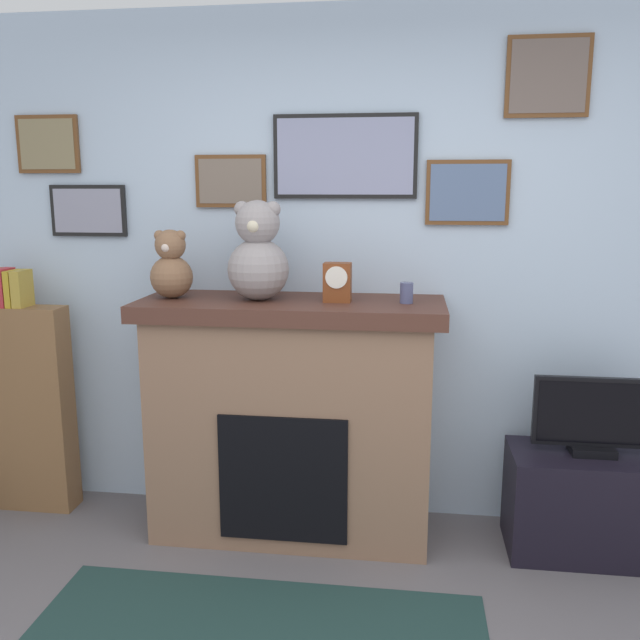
{
  "coord_description": "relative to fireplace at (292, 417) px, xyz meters",
  "views": [
    {
      "loc": [
        0.19,
        -1.45,
        1.72
      ],
      "look_at": [
        -0.23,
        1.68,
        1.1
      ],
      "focal_mm": 37.49,
      "sensor_mm": 36.0,
      "label": 1
    }
  ],
  "objects": [
    {
      "name": "back_wall",
      "position": [
        0.37,
        0.32,
        0.7
      ],
      "size": [
        5.2,
        0.15,
        2.6
      ],
      "color": "silver",
      "rests_on": "ground_plane"
    },
    {
      "name": "fireplace",
      "position": [
        0.0,
        0.0,
        0.0
      ],
      "size": [
        1.47,
        0.58,
        1.19
      ],
      "color": "#8A664E",
      "rests_on": "ground_plane"
    },
    {
      "name": "bookshelf",
      "position": [
        -1.44,
        0.06,
        -0.01
      ],
      "size": [
        0.42,
        0.16,
        1.32
      ],
      "color": "brown",
      "rests_on": "ground_plane"
    },
    {
      "name": "tv_stand",
      "position": [
        1.43,
        -0.04,
        -0.35
      ],
      "size": [
        0.74,
        0.4,
        0.5
      ],
      "primitive_type": "cube",
      "color": "black",
      "rests_on": "ground_plane"
    },
    {
      "name": "television",
      "position": [
        1.43,
        -0.04,
        0.07
      ],
      "size": [
        0.56,
        0.14,
        0.37
      ],
      "color": "black",
      "rests_on": "tv_stand"
    },
    {
      "name": "candle_jar",
      "position": [
        0.55,
        -0.02,
        0.64
      ],
      "size": [
        0.06,
        0.06,
        0.1
      ],
      "primitive_type": "cylinder",
      "color": "#4C517A",
      "rests_on": "fireplace"
    },
    {
      "name": "mantel_clock",
      "position": [
        0.23,
        -0.02,
        0.68
      ],
      "size": [
        0.13,
        0.1,
        0.18
      ],
      "color": "brown",
      "rests_on": "fireplace"
    },
    {
      "name": "teddy_bear_grey",
      "position": [
        -0.59,
        -0.02,
        0.74
      ],
      "size": [
        0.21,
        0.21,
        0.33
      ],
      "color": "#845E43",
      "rests_on": "fireplace"
    },
    {
      "name": "teddy_bear_cream",
      "position": [
        -0.15,
        -0.02,
        0.8
      ],
      "size": [
        0.29,
        0.29,
        0.48
      ],
      "color": "gray",
      "rests_on": "fireplace"
    }
  ]
}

